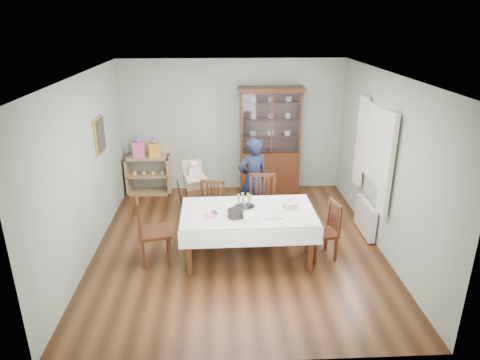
{
  "coord_description": "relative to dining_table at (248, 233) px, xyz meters",
  "views": [
    {
      "loc": [
        -0.26,
        -6.07,
        3.47
      ],
      "look_at": [
        0.04,
        0.2,
        1.05
      ],
      "focal_mm": 32.0,
      "sensor_mm": 36.0,
      "label": 1
    }
  ],
  "objects": [
    {
      "name": "chair_far_right",
      "position": [
        0.29,
        0.71,
        -0.08
      ],
      "size": [
        0.48,
        0.48,
        1.01
      ],
      "rotation": [
        0.0,
        0.0,
        -0.05
      ],
      "color": "#492312",
      "rests_on": "floor"
    },
    {
      "name": "room_shell",
      "position": [
        -0.14,
        0.86,
        1.32
      ],
      "size": [
        5.0,
        5.0,
        5.0
      ],
      "color": "#9EAA99",
      "rests_on": "floor"
    },
    {
      "name": "chair_end_right",
      "position": [
        1.13,
        -0.09,
        -0.12
      ],
      "size": [
        0.48,
        0.48,
        0.91
      ],
      "rotation": [
        0.0,
        0.0,
        -1.36
      ],
      "color": "#492312",
      "rests_on": "floor"
    },
    {
      "name": "gift_bag_pink",
      "position": [
        -2.04,
        2.58,
        0.6
      ],
      "size": [
        0.23,
        0.15,
        0.42
      ],
      "color": "#FF5D9E",
      "rests_on": "sideboard"
    },
    {
      "name": "picture_frame",
      "position": [
        -2.36,
        1.12,
        1.27
      ],
      "size": [
        0.04,
        0.48,
        0.58
      ],
      "primitive_type": "cube",
      "color": "gold",
      "rests_on": "room_shell"
    },
    {
      "name": "napkin_stack",
      "position": [
        -0.56,
        -0.16,
        0.38
      ],
      "size": [
        0.17,
        0.17,
        0.02
      ],
      "primitive_type": "cube",
      "rotation": [
        0.0,
        0.0,
        0.31
      ],
      "color": "#FF5D9E",
      "rests_on": "dining_table"
    },
    {
      "name": "gift_bag_orange",
      "position": [
        -1.72,
        2.58,
        0.59
      ],
      "size": [
        0.22,
        0.15,
        0.4
      ],
      "color": "#F8A027",
      "rests_on": "sideboard"
    },
    {
      "name": "curtain_left",
      "position": [
        2.02,
        0.0,
        1.07
      ],
      "size": [
        0.07,
        0.3,
        1.55
      ],
      "primitive_type": "cube",
      "color": "silver",
      "rests_on": "room_shell"
    },
    {
      "name": "woman",
      "position": [
        0.17,
        1.28,
        0.38
      ],
      "size": [
        0.64,
        0.52,
        1.52
      ],
      "primitive_type": "imported",
      "rotation": [
        0.0,
        0.0,
        3.45
      ],
      "color": "black",
      "rests_on": "floor"
    },
    {
      "name": "dining_table",
      "position": [
        0.0,
        0.0,
        0.0
      ],
      "size": [
        2.02,
        1.18,
        0.76
      ],
      "rotation": [
        0.0,
        0.0,
        0.02
      ],
      "color": "#492312",
      "rests_on": "floor"
    },
    {
      "name": "curtain_right",
      "position": [
        2.02,
        1.24,
        1.07
      ],
      "size": [
        0.07,
        0.3,
        1.55
      ],
      "primitive_type": "cube",
      "color": "silver",
      "rests_on": "room_shell"
    },
    {
      "name": "cutlery",
      "position": [
        -0.54,
        -0.05,
        0.38
      ],
      "size": [
        0.14,
        0.18,
        0.01
      ],
      "primitive_type": null,
      "rotation": [
        0.0,
        0.0,
        0.21
      ],
      "color": "silver",
      "rests_on": "dining_table"
    },
    {
      "name": "high_chair",
      "position": [
        -0.88,
        1.51,
        0.03
      ],
      "size": [
        0.59,
        0.59,
        1.06
      ],
      "rotation": [
        0.0,
        0.0,
        0.31
      ],
      "color": "black",
      "rests_on": "floor"
    },
    {
      "name": "radiator",
      "position": [
        2.02,
        0.62,
        -0.08
      ],
      "size": [
        0.1,
        0.8,
        0.55
      ],
      "primitive_type": "cube",
      "color": "white",
      "rests_on": "floor"
    },
    {
      "name": "chair_end_left",
      "position": [
        -1.41,
        -0.07,
        -0.08
      ],
      "size": [
        0.55,
        0.55,
        1.03
      ],
      "rotation": [
        0.0,
        0.0,
        1.77
      ],
      "color": "#492312",
      "rests_on": "floor"
    },
    {
      "name": "plate_stack_dark",
      "position": [
        -0.19,
        -0.19,
        0.43
      ],
      "size": [
        0.29,
        0.29,
        0.11
      ],
      "primitive_type": "cylinder",
      "rotation": [
        0.0,
        0.0,
        0.3
      ],
      "color": "black",
      "rests_on": "dining_table"
    },
    {
      "name": "birthday_cake",
      "position": [
        0.64,
        0.08,
        0.42
      ],
      "size": [
        0.27,
        0.27,
        0.18
      ],
      "color": "white",
      "rests_on": "dining_table"
    },
    {
      "name": "floor",
      "position": [
        -0.14,
        0.32,
        -0.38
      ],
      "size": [
        5.0,
        5.0,
        0.0
      ],
      "primitive_type": "plane",
      "color": "#593319",
      "rests_on": "ground"
    },
    {
      "name": "window",
      "position": [
        2.08,
        0.62,
        1.17
      ],
      "size": [
        0.04,
        1.02,
        1.22
      ],
      "primitive_type": "cube",
      "color": "white",
      "rests_on": "room_shell"
    },
    {
      "name": "plate_stack_white",
      "position": [
        0.03,
        -0.31,
        0.43
      ],
      "size": [
        0.31,
        0.31,
        0.1
      ],
      "primitive_type": "cylinder",
      "rotation": [
        0.0,
        0.0,
        0.43
      ],
      "color": "white",
      "rests_on": "dining_table"
    },
    {
      "name": "champagne_tray",
      "position": [
        -0.05,
        0.14,
        0.43
      ],
      "size": [
        0.32,
        0.32,
        0.19
      ],
      "color": "silver",
      "rests_on": "dining_table"
    },
    {
      "name": "sideboard",
      "position": [
        -1.89,
        2.6,
        0.02
      ],
      "size": [
        0.9,
        0.38,
        0.8
      ],
      "color": "tan",
      "rests_on": "floor"
    },
    {
      "name": "chair_far_left",
      "position": [
        -0.57,
        0.64,
        -0.1
      ],
      "size": [
        0.5,
        0.5,
        0.94
      ],
      "rotation": [
        0.0,
        0.0,
        -0.21
      ],
      "color": "#492312",
      "rests_on": "floor"
    },
    {
      "name": "cake_knife",
      "position": [
        0.35,
        -0.29,
        0.38
      ],
      "size": [
        0.26,
        0.02,
        0.01
      ],
      "primitive_type": "cube",
      "rotation": [
        0.0,
        0.0,
        0.01
      ],
      "color": "silver",
      "rests_on": "dining_table"
    },
    {
      "name": "china_cabinet",
      "position": [
        0.61,
        2.58,
        0.74
      ],
      "size": [
        1.3,
        0.48,
        2.18
      ],
      "color": "#492312",
      "rests_on": "floor"
    }
  ]
}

